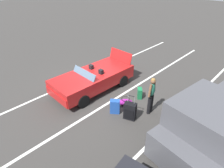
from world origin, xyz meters
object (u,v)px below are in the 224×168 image
Objects in this scene: suitcase_medium_bright at (115,107)px; suitcase_small_carryon at (140,93)px; duffel_bag at (125,102)px; convertible_car at (90,80)px; parked_pickup_truck_far at (215,124)px; traveler_person at (152,94)px; suitcase_large_black at (130,111)px.

suitcase_medium_bright reaches higher than suitcase_small_carryon.
convertible_car is at bearing -82.06° from duffel_bag.
parked_pickup_truck_far is (-0.33, 5.58, 0.51)m from convertible_car.
duffel_bag is 1.35m from traveler_person.
suitcase_large_black is 1.11m from traveler_person.
convertible_car is at bearing 39.65° from suitcase_medium_bright.
suitcase_small_carryon is (-1.60, 0.09, -0.06)m from suitcase_medium_bright.
convertible_car reaches higher than duffel_bag.
suitcase_medium_bright is 3.69m from parked_pickup_truck_far.
convertible_car reaches higher than suitcase_large_black.
duffel_bag is 3.66m from parked_pickup_truck_far.
suitcase_medium_bright is (0.14, -0.69, -0.06)m from suitcase_large_black.
traveler_person is at bearing -89.12° from parked_pickup_truck_far.
suitcase_large_black is 2.99m from parked_pickup_truck_far.
suitcase_medium_bright reaches higher than duffel_bag.
traveler_person is at bearing 102.96° from convertible_car.
suitcase_small_carryon is at bearing 120.52° from convertible_car.
traveler_person is at bearing -83.97° from suitcase_medium_bright.
duffel_bag is at bearing -37.47° from suitcase_medium_bright.
convertible_car reaches higher than suitcase_small_carryon.
parked_pickup_truck_far reaches higher than convertible_car.
suitcase_medium_bright is 0.93× the size of duffel_bag.
suitcase_medium_bright is at bearing 1.34° from duffel_bag.
suitcase_large_black reaches higher than duffel_bag.
suitcase_small_carryon is 0.91m from duffel_bag.
suitcase_small_carryon is at bearing -40.00° from traveler_person.
convertible_car is at bearing 166.97° from suitcase_small_carryon.
suitcase_small_carryon is at bearing -177.95° from suitcase_large_black.
duffel_bag is (-0.56, -0.71, -0.21)m from suitcase_large_black.
duffel_bag is at bearing 99.64° from convertible_car.
convertible_car is at bearing -79.11° from parked_pickup_truck_far.
convertible_car is 0.80× the size of parked_pickup_truck_far.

